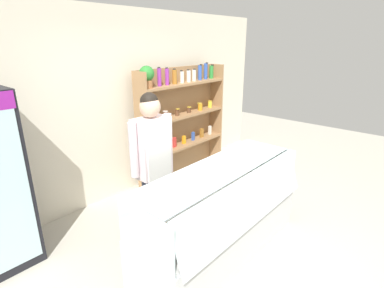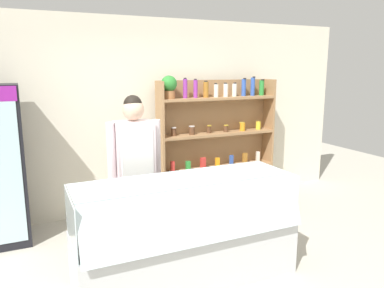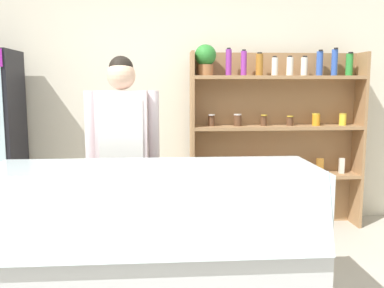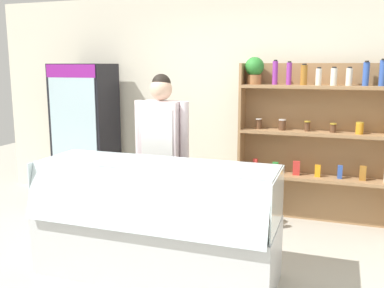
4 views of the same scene
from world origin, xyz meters
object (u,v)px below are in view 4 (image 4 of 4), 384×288
Objects in this scene: deli_display_case at (155,241)px; shop_clerk at (162,143)px; drinks_fridge at (86,134)px; shelving_unit at (316,133)px.

shop_clerk is at bearing 108.64° from deli_display_case.
drinks_fridge is 2.93m from shelving_unit.
shelving_unit is (2.93, 0.16, 0.15)m from drinks_fridge.
shop_clerk reaches higher than deli_display_case.
shelving_unit is 0.92× the size of deli_display_case.
drinks_fridge is at bearing -176.85° from shelving_unit.
shelving_unit reaches higher than drinks_fridge.
drinks_fridge is at bearing 136.83° from deli_display_case.
deli_display_case is at bearing -43.17° from drinks_fridge.
shop_clerk is at bearing -29.90° from drinks_fridge.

